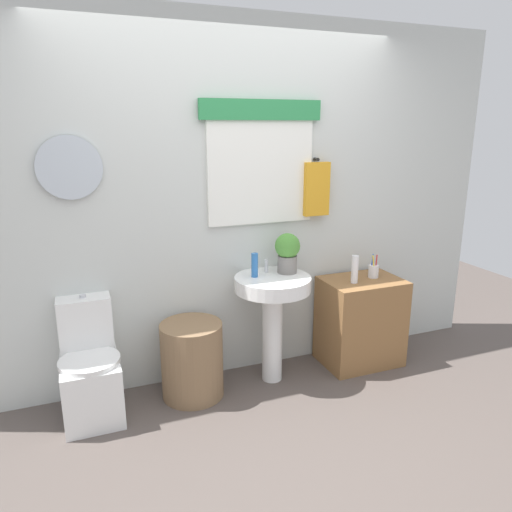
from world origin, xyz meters
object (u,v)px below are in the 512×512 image
(laundry_hamper, at_px, (192,360))
(wooden_cabinet, at_px, (360,321))
(soap_bottle, at_px, (255,265))
(lotion_bottle, at_px, (355,269))
(toilet, at_px, (90,371))
(toothbrush_cup, at_px, (373,271))
(potted_plant, at_px, (287,251))
(pedestal_sink, at_px, (273,302))

(laundry_hamper, distance_m, wooden_cabinet, 1.38)
(laundry_hamper, bearing_deg, soap_bottle, 5.83)
(lotion_bottle, bearing_deg, wooden_cabinet, 20.61)
(wooden_cabinet, bearing_deg, laundry_hamper, 180.00)
(laundry_hamper, bearing_deg, toilet, 176.99)
(toothbrush_cup, bearing_deg, toilet, 179.59)
(toilet, bearing_deg, potted_plant, 0.99)
(toilet, relative_size, wooden_cabinet, 1.13)
(wooden_cabinet, bearing_deg, toothbrush_cup, 10.62)
(laundry_hamper, height_order, wooden_cabinet, wooden_cabinet)
(wooden_cabinet, relative_size, soap_bottle, 4.00)
(pedestal_sink, bearing_deg, potted_plant, 23.20)
(toilet, relative_size, pedestal_sink, 0.97)
(toilet, distance_m, soap_bottle, 1.31)
(toilet, xyz_separation_m, laundry_hamper, (0.67, -0.04, -0.03))
(pedestal_sink, relative_size, toothbrush_cup, 4.37)
(laundry_hamper, xyz_separation_m, soap_bottle, (0.49, 0.05, 0.63))
(wooden_cabinet, xyz_separation_m, potted_plant, (-0.63, 0.06, 0.62))
(pedestal_sink, height_order, lotion_bottle, lotion_bottle)
(laundry_hamper, distance_m, lotion_bottle, 1.38)
(wooden_cabinet, xyz_separation_m, toothbrush_cup, (0.11, 0.02, 0.40))
(toilet, relative_size, soap_bottle, 4.52)
(wooden_cabinet, relative_size, lotion_bottle, 3.26)
(potted_plant, height_order, toothbrush_cup, potted_plant)
(toilet, relative_size, toothbrush_cup, 4.25)
(toilet, distance_m, pedestal_sink, 1.32)
(lotion_bottle, bearing_deg, soap_bottle, 173.41)
(lotion_bottle, relative_size, toothbrush_cup, 1.15)
(laundry_hamper, height_order, toothbrush_cup, toothbrush_cup)
(potted_plant, height_order, lotion_bottle, potted_plant)
(pedestal_sink, distance_m, potted_plant, 0.38)
(toilet, xyz_separation_m, wooden_cabinet, (2.05, -0.04, 0.05))
(toilet, height_order, soap_bottle, soap_bottle)
(toilet, distance_m, lotion_bottle, 2.01)
(toilet, xyz_separation_m, soap_bottle, (1.16, 0.01, 0.60))
(wooden_cabinet, xyz_separation_m, lotion_bottle, (-0.11, -0.04, 0.46))
(toilet, relative_size, lotion_bottle, 3.68)
(laundry_hamper, relative_size, lotion_bottle, 2.53)
(toilet, relative_size, laundry_hamper, 1.46)
(lotion_bottle, height_order, toothbrush_cup, lotion_bottle)
(toilet, distance_m, potted_plant, 1.57)
(toilet, bearing_deg, lotion_bottle, -2.22)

